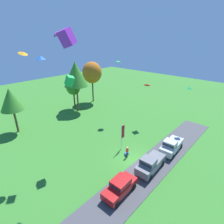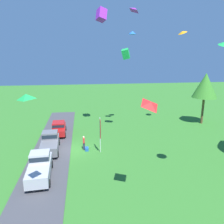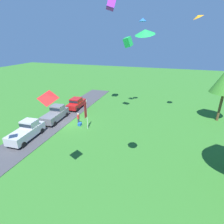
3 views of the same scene
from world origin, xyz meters
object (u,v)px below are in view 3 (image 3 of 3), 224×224
at_px(car_sedan_far_end, 76,103).
at_px(kite_delta_over_trees, 143,20).
at_px(person_on_lawn, 78,119).
at_px(cooler_box, 80,124).
at_px(car_pickup_near_entrance, 27,130).
at_px(kite_diamond_low_drifter, 47,97).
at_px(kite_box_trailing_tail, 128,42).
at_px(kite_delta_near_flag, 145,32).
at_px(car_pickup_mid_row, 56,113).
at_px(kite_box_mid_center, 111,3).
at_px(kite_delta_high_right, 198,16).
at_px(flag_banner, 86,112).

relative_size(car_sedan_far_end, kite_delta_over_trees, 4.20).
relative_size(person_on_lawn, cooler_box, 3.05).
bearing_deg(car_pickup_near_entrance, kite_diamond_low_drifter, 56.07).
relative_size(kite_box_trailing_tail, kite_delta_over_trees, 1.12).
distance_m(car_sedan_far_end, kite_delta_near_flag, 23.04).
relative_size(car_pickup_mid_row, kite_delta_over_trees, 4.78).
height_order(cooler_box, kite_box_trailing_tail, kite_box_trailing_tail).
height_order(car_pickup_near_entrance, kite_diamond_low_drifter, kite_diamond_low_drifter).
bearing_deg(person_on_lawn, car_sedan_far_end, -148.51).
height_order(car_pickup_mid_row, car_pickup_near_entrance, same).
distance_m(kite_diamond_low_drifter, kite_box_mid_center, 19.47).
xyz_separation_m(car_pickup_mid_row, cooler_box, (0.48, 4.24, -0.91)).
height_order(car_sedan_far_end, kite_diamond_low_drifter, kite_diamond_low_drifter).
height_order(kite_delta_high_right, kite_box_trailing_tail, kite_delta_high_right).
height_order(flag_banner, cooler_box, flag_banner).
distance_m(cooler_box, kite_box_trailing_tail, 13.19).
relative_size(person_on_lawn, kite_diamond_low_drifter, 1.58).
relative_size(car_sedan_far_end, kite_delta_near_flag, 3.99).
bearing_deg(cooler_box, car_pickup_mid_row, -96.49).
height_order(flag_banner, kite_delta_high_right, kite_delta_high_right).
bearing_deg(kite_delta_near_flag, car_pickup_near_entrance, -105.98).
height_order(person_on_lawn, kite_box_mid_center, kite_box_mid_center).
bearing_deg(car_pickup_mid_row, kite_box_trailing_tail, 114.70).
distance_m(flag_banner, kite_diamond_low_drifter, 11.59).
distance_m(cooler_box, kite_box_mid_center, 17.43).
height_order(person_on_lawn, flag_banner, flag_banner).
relative_size(car_sedan_far_end, kite_delta_high_right, 3.54).
bearing_deg(flag_banner, kite_box_mid_center, 172.64).
distance_m(car_pickup_near_entrance, kite_delta_high_right, 25.35).
bearing_deg(kite_box_trailing_tail, kite_delta_near_flag, 16.94).
relative_size(flag_banner, kite_delta_near_flag, 3.77).
height_order(car_pickup_near_entrance, kite_box_trailing_tail, kite_box_trailing_tail).
height_order(car_sedan_far_end, cooler_box, car_sedan_far_end).
distance_m(car_pickup_mid_row, person_on_lawn, 3.93).
height_order(car_pickup_near_entrance, kite_delta_near_flag, kite_delta_near_flag).
distance_m(car_pickup_near_entrance, kite_diamond_low_drifter, 12.25).
bearing_deg(car_pickup_mid_row, car_pickup_near_entrance, -1.61).
bearing_deg(car_sedan_far_end, cooler_box, 32.48).
height_order(flag_banner, kite_delta_near_flag, kite_delta_near_flag).
bearing_deg(kite_box_trailing_tail, car_pickup_near_entrance, -44.26).
xyz_separation_m(car_sedan_far_end, kite_diamond_low_drifter, (16.78, 7.79, 6.89)).
relative_size(person_on_lawn, flag_banner, 0.40).
bearing_deg(kite_box_mid_center, person_on_lawn, -23.86).
height_order(kite_diamond_low_drifter, kite_delta_near_flag, kite_delta_near_flag).
distance_m(kite_box_trailing_tail, kite_box_mid_center, 6.05).
height_order(cooler_box, kite_box_mid_center, kite_box_mid_center).
distance_m(person_on_lawn, kite_delta_high_right, 20.39).
distance_m(car_sedan_far_end, person_on_lawn, 6.58).
xyz_separation_m(flag_banner, kite_delta_near_flag, (8.44, 8.29, 9.10)).
distance_m(car_pickup_mid_row, kite_box_trailing_tail, 14.67).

